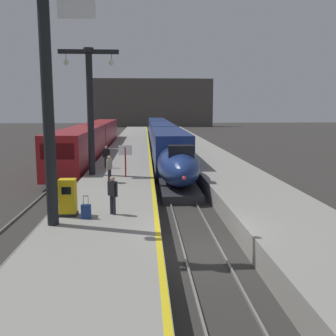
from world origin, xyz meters
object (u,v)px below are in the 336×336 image
station_column_mid (90,99)px  passenger_far_waiting (109,167)px  rolling_suitcase (86,211)px  departure_info_board (125,155)px  highspeed_train_main (162,137)px  station_column_near (48,70)px  passenger_near_edge (113,192)px  passenger_mid_platform (106,155)px  ticket_machine_yellow (68,199)px  regional_train_adjacent (93,139)px

station_column_mid → passenger_far_waiting: station_column_mid is taller
rolling_suitcase → departure_info_board: departure_info_board is taller
highspeed_train_main → station_column_near: size_ratio=5.81×
highspeed_train_main → departure_info_board: highspeed_train_main is taller
highspeed_train_main → passenger_far_waiting: bearing=-99.7°
passenger_near_edge → passenger_mid_platform: same height
ticket_machine_yellow → departure_info_board: (2.01, 9.33, 0.77)m
passenger_far_waiting → passenger_mid_platform: bearing=97.3°
station_column_mid → departure_info_board: bearing=-23.9°
station_column_near → ticket_machine_yellow: size_ratio=6.21×
regional_train_adjacent → departure_info_board: regional_train_adjacent is taller
passenger_mid_platform → rolling_suitcase: bearing=-88.0°
passenger_near_edge → ticket_machine_yellow: (-1.91, -0.05, -0.25)m
highspeed_train_main → station_column_near: 35.52m
passenger_near_edge → passenger_mid_platform: bearing=96.7°
passenger_mid_platform → ticket_machine_yellow: 13.42m
highspeed_train_main → passenger_far_waiting: size_ratio=34.11×
regional_train_adjacent → station_column_mid: size_ratio=4.29×
station_column_near → passenger_near_edge: station_column_near is taller
highspeed_train_main → passenger_far_waiting: (-4.43, -25.98, 0.09)m
regional_train_adjacent → passenger_near_edge: bearing=-80.9°
ticket_machine_yellow → passenger_far_waiting: bearing=81.4°
passenger_near_edge → station_column_near: bearing=-148.4°
passenger_mid_platform → passenger_far_waiting: 6.08m
rolling_suitcase → passenger_far_waiting: bearing=87.9°
highspeed_train_main → passenger_far_waiting: highspeed_train_main is taller
regional_train_adjacent → ticket_machine_yellow: 28.01m
rolling_suitcase → ticket_machine_yellow: bearing=148.1°
passenger_far_waiting → station_column_near: bearing=-99.3°
station_column_near → passenger_far_waiting: 10.14m
station_column_mid → passenger_mid_platform: 5.22m
highspeed_train_main → passenger_mid_platform: size_ratio=34.11×
station_column_mid → departure_info_board: (2.36, -1.05, -3.67)m
passenger_near_edge → station_column_mid: bearing=102.3°
departure_info_board → passenger_near_edge: bearing=-90.7°
highspeed_train_main → station_column_mid: (-5.90, -22.98, 4.27)m
passenger_mid_platform → departure_info_board: bearing=-67.8°
highspeed_train_main → rolling_suitcase: bearing=-97.9°
passenger_far_waiting → ticket_machine_yellow: 7.46m
passenger_far_waiting → rolling_suitcase: bearing=-92.1°
regional_train_adjacent → station_column_mid: station_column_mid is taller
regional_train_adjacent → station_column_near: (2.25, -29.20, 4.95)m
departure_info_board → station_column_mid: bearing=156.1°
station_column_mid → ticket_machine_yellow: 11.29m
passenger_far_waiting → regional_train_adjacent: bearing=100.1°
passenger_near_edge → passenger_far_waiting: same height
highspeed_train_main → passenger_near_edge: size_ratio=34.11×
regional_train_adjacent → passenger_near_edge: 28.20m
passenger_mid_platform → rolling_suitcase: (0.49, -13.93, -0.69)m
station_column_near → departure_info_board: 11.79m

